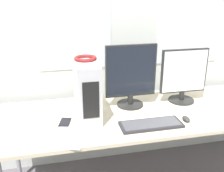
{
  "coord_description": "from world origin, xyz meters",
  "views": [
    {
      "loc": [
        -0.73,
        -1.41,
        1.69
      ],
      "look_at": [
        -0.33,
        0.41,
        1.0
      ],
      "focal_mm": 42.0,
      "sensor_mm": 36.0,
      "label": 1
    }
  ],
  "objects_px": {
    "monitor_main": "(131,76)",
    "keyboard": "(151,124)",
    "monitor_right_near": "(184,76)",
    "headphones": "(85,58)",
    "mouse": "(186,119)",
    "pc_tower": "(86,88)",
    "cell_phone": "(65,122)"
  },
  "relations": [
    {
      "from": "pc_tower",
      "to": "monitor_main",
      "type": "bearing_deg",
      "value": 13.16
    },
    {
      "from": "monitor_right_near",
      "to": "mouse",
      "type": "xyz_separation_m",
      "value": [
        -0.14,
        -0.35,
        -0.22
      ]
    },
    {
      "from": "headphones",
      "to": "mouse",
      "type": "xyz_separation_m",
      "value": [
        0.71,
        -0.28,
        -0.44
      ]
    },
    {
      "from": "pc_tower",
      "to": "cell_phone",
      "type": "relative_size",
      "value": 3.42
    },
    {
      "from": "monitor_right_near",
      "to": "keyboard",
      "type": "height_order",
      "value": "monitor_right_near"
    },
    {
      "from": "pc_tower",
      "to": "monitor_right_near",
      "type": "xyz_separation_m",
      "value": [
        0.85,
        0.08,
        0.01
      ]
    },
    {
      "from": "mouse",
      "to": "pc_tower",
      "type": "bearing_deg",
      "value": 158.73
    },
    {
      "from": "headphones",
      "to": "monitor_right_near",
      "type": "bearing_deg",
      "value": 5.15
    },
    {
      "from": "monitor_main",
      "to": "mouse",
      "type": "xyz_separation_m",
      "value": [
        0.33,
        -0.37,
        -0.25
      ]
    },
    {
      "from": "monitor_right_near",
      "to": "cell_phone",
      "type": "xyz_separation_m",
      "value": [
        -1.03,
        -0.18,
        -0.23
      ]
    },
    {
      "from": "monitor_right_near",
      "to": "mouse",
      "type": "height_order",
      "value": "monitor_right_near"
    },
    {
      "from": "headphones",
      "to": "keyboard",
      "type": "bearing_deg",
      "value": -34.3
    },
    {
      "from": "headphones",
      "to": "cell_phone",
      "type": "height_order",
      "value": "headphones"
    },
    {
      "from": "headphones",
      "to": "keyboard",
      "type": "distance_m",
      "value": 0.68
    },
    {
      "from": "monitor_main",
      "to": "keyboard",
      "type": "bearing_deg",
      "value": -82.88
    },
    {
      "from": "pc_tower",
      "to": "mouse",
      "type": "distance_m",
      "value": 0.79
    },
    {
      "from": "keyboard",
      "to": "cell_phone",
      "type": "bearing_deg",
      "value": 163.18
    },
    {
      "from": "pc_tower",
      "to": "monitor_right_near",
      "type": "height_order",
      "value": "monitor_right_near"
    },
    {
      "from": "headphones",
      "to": "monitor_main",
      "type": "bearing_deg",
      "value": 13.04
    },
    {
      "from": "monitor_right_near",
      "to": "keyboard",
      "type": "xyz_separation_m",
      "value": [
        -0.42,
        -0.37,
        -0.22
      ]
    },
    {
      "from": "pc_tower",
      "to": "monitor_main",
      "type": "relative_size",
      "value": 0.94
    },
    {
      "from": "headphones",
      "to": "mouse",
      "type": "distance_m",
      "value": 0.88
    },
    {
      "from": "monitor_right_near",
      "to": "mouse",
      "type": "bearing_deg",
      "value": -111.31
    },
    {
      "from": "monitor_main",
      "to": "monitor_right_near",
      "type": "distance_m",
      "value": 0.47
    },
    {
      "from": "monitor_main",
      "to": "keyboard",
      "type": "distance_m",
      "value": 0.46
    },
    {
      "from": "pc_tower",
      "to": "headphones",
      "type": "distance_m",
      "value": 0.24
    },
    {
      "from": "keyboard",
      "to": "cell_phone",
      "type": "relative_size",
      "value": 3.16
    },
    {
      "from": "monitor_main",
      "to": "monitor_right_near",
      "type": "xyz_separation_m",
      "value": [
        0.47,
        -0.01,
        -0.03
      ]
    },
    {
      "from": "cell_phone",
      "to": "monitor_main",
      "type": "bearing_deg",
      "value": 33.8
    },
    {
      "from": "headphones",
      "to": "mouse",
      "type": "height_order",
      "value": "headphones"
    },
    {
      "from": "pc_tower",
      "to": "mouse",
      "type": "xyz_separation_m",
      "value": [
        0.71,
        -0.28,
        -0.2
      ]
    },
    {
      "from": "monitor_right_near",
      "to": "keyboard",
      "type": "relative_size",
      "value": 1.03
    }
  ]
}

